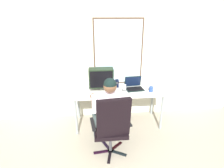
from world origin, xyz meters
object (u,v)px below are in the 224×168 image
Objects in this scene: office_chair at (112,125)px; desk at (118,93)px; wine_glass at (124,87)px; coffee_mug at (151,89)px; desk_speaker at (117,83)px; crt_monitor at (101,78)px; person_seated at (109,112)px; laptop at (134,85)px.

desk is at bearing 77.23° from office_chair.
wine_glass is 1.65× the size of coffee_mug.
wine_glass is at bearing -74.30° from desk_speaker.
crt_monitor is 0.95m from coffee_mug.
desk_speaker is (0.21, 1.07, 0.23)m from office_chair.
desk is 0.63m from coffee_mug.
desk is 0.71m from person_seated.
laptop is (0.55, 0.70, 0.15)m from person_seated.
laptop is 0.31m from wine_glass.
person_seated is 12.66× the size of coffee_mug.
office_chair is at bearing -83.54° from crt_monitor.
desk_speaker is at bearing 90.90° from desk.
desk is at bearing -0.66° from crt_monitor.
desk_speaker is at bearing 159.68° from laptop.
laptop is (0.63, 0.02, -0.18)m from crt_monitor.
office_chair is 0.86m from wine_glass.
wine_glass is at bearing -24.08° from crt_monitor.
office_chair is at bearing -101.00° from desk_speaker.
wine_glass is at bearing 56.70° from person_seated.
office_chair is at bearing -102.77° from desk.
crt_monitor reaches higher than desk_speaker.
laptop reaches higher than coffee_mug.
office_chair is at bearing -118.62° from laptop.
office_chair is 10.68× the size of coffee_mug.
desk is 1.63× the size of office_chair.
crt_monitor is 4.60× the size of coffee_mug.
office_chair reaches higher than desk.
office_chair is at bearing -111.60° from wine_glass.
wine_glass is 1.11× the size of desk_speaker.
person_seated reaches higher than desk_speaker.
office_chair is 0.84× the size of person_seated.
person_seated is (-0.03, 0.26, 0.07)m from office_chair.
desk is 0.27m from wine_glass.
desk_speaker is at bearing 153.49° from coffee_mug.
crt_monitor is 3.09× the size of desk_speaker.
person_seated is at bearing -148.25° from coffee_mug.
laptop is 0.34m from coffee_mug.
desk_speaker is (-0.31, 0.12, 0.01)m from laptop.
person_seated is at bearing -106.10° from desk_speaker.
laptop is (0.52, 0.96, 0.22)m from office_chair.
desk is 0.96m from office_chair.
coffee_mug is at bearing -26.51° from desk_speaker.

